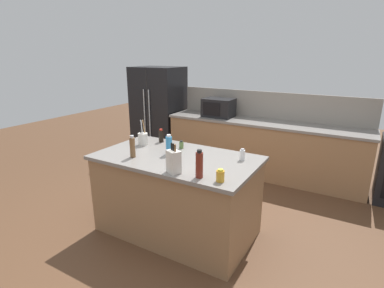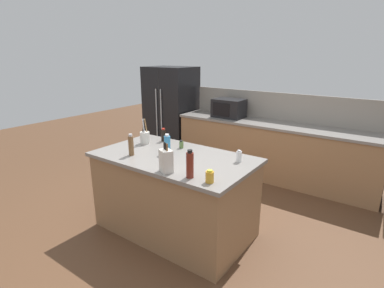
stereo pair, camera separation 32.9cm
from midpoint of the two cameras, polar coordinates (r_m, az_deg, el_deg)
name	(u,v)px [view 1 (the left image)]	position (r m, az deg, el deg)	size (l,w,h in m)	color
ground_plane	(177,230)	(3.75, -5.42, -16.08)	(14.00, 14.00, 0.00)	brown
back_counter_run	(261,148)	(5.22, 11.32, -0.83)	(3.35, 0.66, 0.94)	#936B47
wall_backsplash	(270,105)	(5.35, 12.88, 7.21)	(3.31, 0.03, 0.46)	gray
kitchen_island	(177,195)	(3.51, -5.64, -9.61)	(1.79, 1.02, 0.94)	#936B47
refrigerator	(159,112)	(6.19, -7.89, 6.11)	(0.95, 0.75, 1.78)	black
microwave	(219,108)	(5.38, 3.33, 6.92)	(0.53, 0.39, 0.32)	black
knife_block	(174,161)	(2.85, -6.84, -3.37)	(0.16, 0.15, 0.29)	beige
utensil_crock	(143,138)	(3.78, -11.81, 1.02)	(0.12, 0.12, 0.32)	beige
pepper_grinder	(132,147)	(3.35, -14.05, -0.60)	(0.06, 0.06, 0.25)	brown
salt_shaker	(242,155)	(3.20, 6.68, -2.11)	(0.06, 0.06, 0.13)	silver
vinegar_bottle	(199,165)	(2.72, -2.07, -3.99)	(0.07, 0.07, 0.27)	maroon
dish_soap_bottle	(169,145)	(3.38, -7.21, -0.23)	(0.07, 0.07, 0.23)	#3384BC
honey_jar	(220,176)	(2.66, 1.88, -6.13)	(0.08, 0.08, 0.12)	gold
spice_jar_oregano	(181,145)	(3.58, -4.67, -0.19)	(0.05, 0.05, 0.10)	#567038
soy_sauce_bottle	(161,136)	(3.86, -8.34, 1.51)	(0.06, 0.06, 0.17)	black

